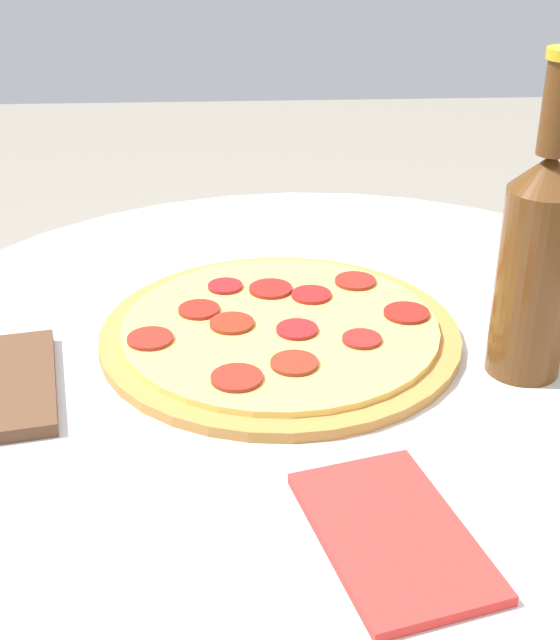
% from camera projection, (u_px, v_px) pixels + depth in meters
% --- Properties ---
extents(table, '(0.85, 0.85, 0.77)m').
position_uv_depth(table, '(315.00, 519.00, 0.90)').
color(table, silver).
rests_on(table, ground_plane).
extents(pizza, '(0.33, 0.33, 0.02)m').
position_uv_depth(pizza, '(280.00, 331.00, 0.83)').
color(pizza, '#B77F3D').
rests_on(pizza, table).
extents(beer_bottle, '(0.06, 0.06, 0.27)m').
position_uv_depth(beer_bottle, '(537.00, 257.00, 0.73)').
color(beer_bottle, '#563314').
rests_on(beer_bottle, table).
extents(napkin, '(0.17, 0.13, 0.01)m').
position_uv_depth(napkin, '(393.00, 534.00, 0.59)').
color(napkin, red).
rests_on(napkin, table).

